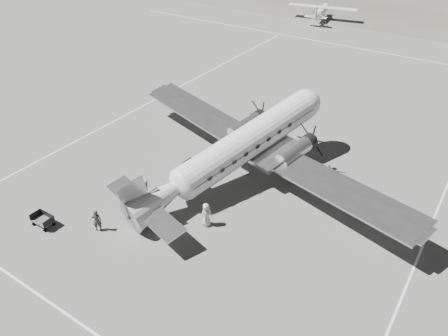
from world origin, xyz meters
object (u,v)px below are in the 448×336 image
Objects in this scene: ramp_agent at (147,188)px; passenger at (206,215)px; light_plane_left at (321,13)px; baggage_cart_near at (133,199)px; ground_crew at (97,220)px; baggage_cart_far at (43,220)px; dc3_airliner at (238,150)px.

passenger is at bearing -96.07° from ramp_agent.
passenger is at bearing -85.70° from light_plane_left.
ramp_agent reaches higher than baggage_cart_near.
ground_crew is (9.07, -59.42, -0.39)m from light_plane_left.
ramp_agent is (3.79, 6.52, 0.32)m from baggage_cart_far.
dc3_airliner reaches higher than baggage_cart_near.
dc3_airliner is 11.65m from ground_crew.
light_plane_left is at bearing 94.54° from baggage_cart_far.
baggage_cart_far is (5.53, -61.21, -0.79)m from light_plane_left.
baggage_cart_far is 7.55m from ramp_agent.
light_plane_left is 56.64m from baggage_cart_near.
dc3_airliner is 14.96m from baggage_cart_far.
passenger is (5.99, 1.04, 0.48)m from baggage_cart_near.
dc3_airliner reaches higher than passenger.
passenger reaches higher than ramp_agent.
ground_crew is 1.11× the size of ramp_agent.
passenger is (5.63, -0.19, 0.15)m from ramp_agent.
dc3_airliner is 15.94× the size of passenger.
light_plane_left is 6.56× the size of passenger.
dc3_airliner reaches higher than light_plane_left.
light_plane_left is 55.48m from ramp_agent.
dc3_airliner is 2.43× the size of light_plane_left.
ground_crew is at bearing -98.33° from dc3_airliner.
passenger reaches higher than ground_crew.
ground_crew is 7.44m from passenger.
ground_crew is 0.93× the size of passenger.
ground_crew is (0.10, -3.51, 0.41)m from baggage_cart_near.
baggage_cart_near is at bearing 56.35° from baggage_cart_far.
dc3_airliner is 7.55m from ramp_agent.
baggage_cart_far is 0.93× the size of ground_crew.
dc3_airliner is at bearing 20.97° from baggage_cart_near.
light_plane_left is at bearing 64.93° from baggage_cart_near.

